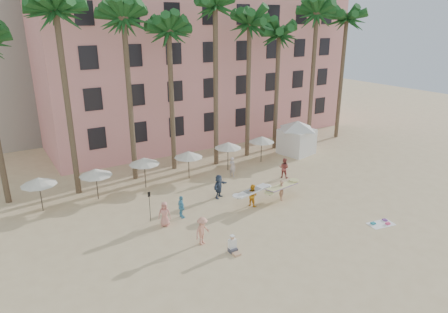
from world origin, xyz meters
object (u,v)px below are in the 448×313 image
pink_hotel (195,67)px  cabana (297,134)px  carrier_yellow (282,189)px  carrier_white (252,194)px

pink_hotel → cabana: pink_hotel is taller
cabana → carrier_yellow: size_ratio=1.58×
pink_hotel → carrier_white: bearing=-107.2°
carrier_white → pink_hotel: bearing=72.8°
pink_hotel → carrier_yellow: size_ratio=10.42×
carrier_yellow → carrier_white: 2.57m
cabana → carrier_white: 13.62m
pink_hotel → carrier_yellow: pink_hotel is taller
pink_hotel → carrier_white: (-6.48, -20.89, -7.08)m
carrier_yellow → pink_hotel: bearing=79.5°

